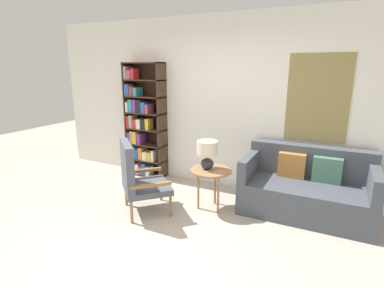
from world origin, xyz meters
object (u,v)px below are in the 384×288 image
at_px(armchair, 137,176).
at_px(couch, 306,189).
at_px(side_table, 211,173).
at_px(bookshelf, 143,126).
at_px(table_lamp, 207,152).

xyz_separation_m(armchair, couch, (2.02, 1.01, -0.20)).
height_order(couch, side_table, couch).
distance_m(bookshelf, side_table, 1.82).
height_order(armchair, side_table, armchair).
bearing_deg(armchair, couch, 26.59).
relative_size(armchair, table_lamp, 2.52).
relative_size(bookshelf, side_table, 3.48).
bearing_deg(bookshelf, table_lamp, -24.86).
bearing_deg(table_lamp, bookshelf, 155.14).
bearing_deg(armchair, side_table, 33.09).
bearing_deg(table_lamp, couch, 20.52).
distance_m(armchair, table_lamp, 0.99).
xyz_separation_m(couch, table_lamp, (-1.25, -0.47, 0.49)).
bearing_deg(bookshelf, couch, -5.24).
relative_size(bookshelf, armchair, 2.03).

